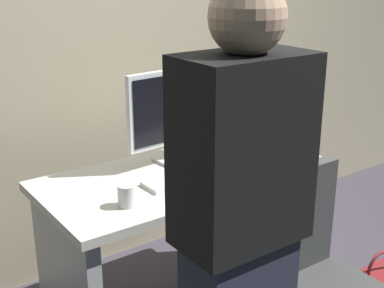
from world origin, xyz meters
name	(u,v)px	position (x,y,z in m)	size (l,w,h in m)	color
desk	(186,217)	(0.00, 0.00, 0.51)	(1.35, 0.66, 0.75)	beige
person_at_desk	(240,241)	(-0.33, -0.77, 0.84)	(0.40, 0.24, 1.64)	#262838
monitor	(176,110)	(0.05, 0.15, 1.01)	(0.54, 0.16, 0.46)	silver
keyboard	(188,177)	(-0.04, -0.08, 0.76)	(0.43, 0.13, 0.02)	white
mouse	(244,162)	(0.28, -0.09, 0.77)	(0.06, 0.10, 0.03)	black
cup_near_keyboard	(127,195)	(-0.40, -0.16, 0.79)	(0.07, 0.07, 0.09)	silver
book_stack	(250,132)	(0.46, 0.07, 0.84)	(0.22, 0.17, 0.18)	#594C72
cell_phone	(276,164)	(0.41, -0.18, 0.75)	(0.07, 0.14, 0.01)	black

